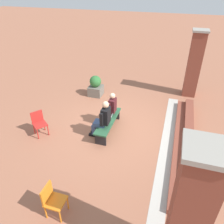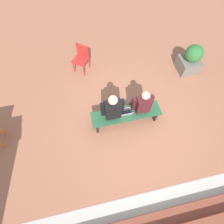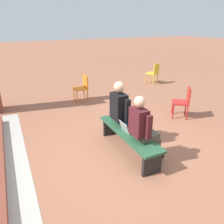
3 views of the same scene
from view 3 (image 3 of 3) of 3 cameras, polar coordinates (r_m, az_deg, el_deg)
name	(u,v)px [view 3 (image 3 of 3)]	position (r m, az deg, el deg)	size (l,w,h in m)	color
ground_plane	(126,156)	(4.36, 3.74, -11.52)	(60.00, 60.00, 0.00)	#9E6047
concrete_strip	(20,181)	(4.08, -22.98, -16.19)	(6.15, 0.40, 0.01)	#B7B2A8
bench	(129,136)	(4.36, 4.36, -6.15)	(1.80, 0.44, 0.45)	#285638
person_student	(143,127)	(3.94, 8.16, -3.97)	(0.51, 0.65, 1.30)	#4C473D
person_adult	(123,111)	(4.51, 2.98, 0.17)	(0.56, 0.71, 1.37)	#384C75
laptop	(128,129)	(4.30, 4.17, -4.38)	(0.32, 0.29, 0.21)	#9EA0A5
plastic_chair_near_bench_left	(154,72)	(9.50, 10.86, 10.20)	(0.55, 0.55, 0.84)	gold
plastic_chair_near_bench_right	(82,86)	(7.28, -7.72, 6.68)	(0.42, 0.42, 0.84)	orange
plastic_chair_foreground	(184,100)	(6.18, 18.22, 2.87)	(0.59, 0.59, 0.84)	red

